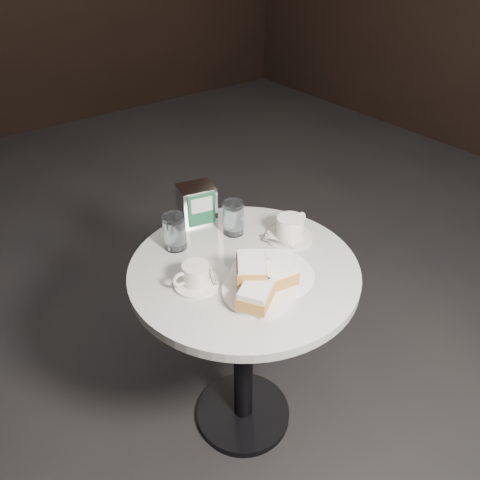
% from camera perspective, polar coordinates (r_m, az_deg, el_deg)
% --- Properties ---
extents(ground, '(7.00, 7.00, 0.00)m').
position_cam_1_polar(ground, '(1.97, 0.38, -20.52)').
color(ground, black).
rests_on(ground, ground).
extents(cafe_table, '(0.70, 0.70, 0.74)m').
position_cam_1_polar(cafe_table, '(1.55, 0.45, -8.97)').
color(cafe_table, black).
rests_on(cafe_table, ground).
extents(sugar_spill, '(0.31, 0.31, 0.00)m').
position_cam_1_polar(sugar_spill, '(1.39, 3.92, -4.13)').
color(sugar_spill, white).
rests_on(sugar_spill, cafe_table).
extents(beignet_plate, '(0.25, 0.25, 0.10)m').
position_cam_1_polar(beignet_plate, '(1.30, 2.51, -5.20)').
color(beignet_plate, white).
rests_on(beignet_plate, cafe_table).
extents(coffee_cup_left, '(0.15, 0.15, 0.07)m').
position_cam_1_polar(coffee_cup_left, '(1.34, -5.43, -4.43)').
color(coffee_cup_left, white).
rests_on(coffee_cup_left, cafe_table).
extents(coffee_cup_right, '(0.18, 0.18, 0.08)m').
position_cam_1_polar(coffee_cup_right, '(1.53, 6.12, 1.29)').
color(coffee_cup_right, silver).
rests_on(coffee_cup_right, cafe_table).
extents(water_glass_left, '(0.09, 0.09, 0.12)m').
position_cam_1_polar(water_glass_left, '(1.48, -7.97, 0.95)').
color(water_glass_left, silver).
rests_on(water_glass_left, cafe_table).
extents(water_glass_right, '(0.08, 0.08, 0.11)m').
position_cam_1_polar(water_glass_right, '(1.54, -0.81, 2.67)').
color(water_glass_right, white).
rests_on(water_glass_right, cafe_table).
extents(napkin_dispenser, '(0.14, 0.12, 0.14)m').
position_cam_1_polar(napkin_dispenser, '(1.59, -5.26, 4.37)').
color(napkin_dispenser, white).
rests_on(napkin_dispenser, cafe_table).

